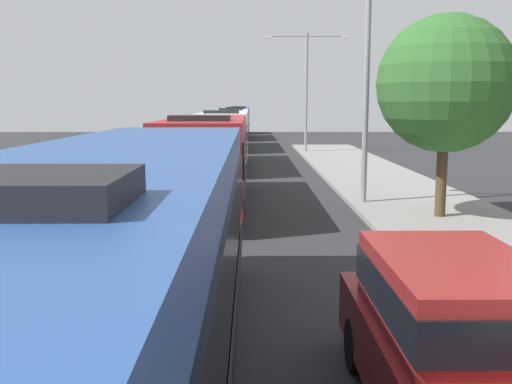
{
  "coord_description": "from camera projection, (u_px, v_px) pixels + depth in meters",
  "views": [
    {
      "loc": [
        0.17,
        6.32,
        3.55
      ],
      "look_at": [
        0.3,
        20.29,
        1.43
      ],
      "focal_mm": 41.02,
      "sensor_mm": 36.0,
      "label": 1
    }
  ],
  "objects": [
    {
      "name": "bus_lead",
      "position": [
        120.0,
        270.0,
        6.56
      ],
      "size": [
        2.58,
        11.83,
        3.21
      ],
      "color": "#284C8C",
      "rests_on": "ground_plane"
    },
    {
      "name": "bus_middle",
      "position": [
        225.0,
        137.0,
        32.88
      ],
      "size": [
        2.58,
        11.77,
        3.21
      ],
      "color": "silver",
      "rests_on": "ground_plane"
    },
    {
      "name": "streetlamp_far",
      "position": [
        306.0,
        79.0,
        41.23
      ],
      "size": [
        6.05,
        0.28,
        8.26
      ],
      "color": "gray",
      "rests_on": "sidewalk"
    },
    {
      "name": "bus_fourth_in_line",
      "position": [
        232.0,
        127.0,
        46.23
      ],
      "size": [
        2.58,
        11.06,
        3.21
      ],
      "color": "silver",
      "rests_on": "ground_plane"
    },
    {
      "name": "white_suv",
      "position": [
        456.0,
        337.0,
        6.34
      ],
      "size": [
        1.86,
        4.8,
        1.9
      ],
      "color": "maroon",
      "rests_on": "ground_plane"
    },
    {
      "name": "streetlamp_mid",
      "position": [
        367.0,
        61.0,
        19.69
      ],
      "size": [
        5.6,
        0.28,
        7.84
      ],
      "color": "gray",
      "rests_on": "sidewalk"
    },
    {
      "name": "bus_tail_end",
      "position": [
        239.0,
        119.0,
        72.15
      ],
      "size": [
        2.58,
        10.84,
        3.21
      ],
      "color": "maroon",
      "rests_on": "ground_plane"
    },
    {
      "name": "bus_second_in_line",
      "position": [
        208.0,
        158.0,
        20.1
      ],
      "size": [
        2.58,
        10.57,
        3.21
      ],
      "color": "maroon",
      "rests_on": "ground_plane"
    },
    {
      "name": "bus_rear",
      "position": [
        236.0,
        122.0,
        59.44
      ],
      "size": [
        2.58,
        10.71,
        3.21
      ],
      "color": "#284C8C",
      "rests_on": "ground_plane"
    },
    {
      "name": "roadside_tree",
      "position": [
        446.0,
        84.0,
        17.21
      ],
      "size": [
        4.06,
        4.06,
        6.0
      ],
      "color": "#4C3823",
      "rests_on": "sidewalk"
    }
  ]
}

